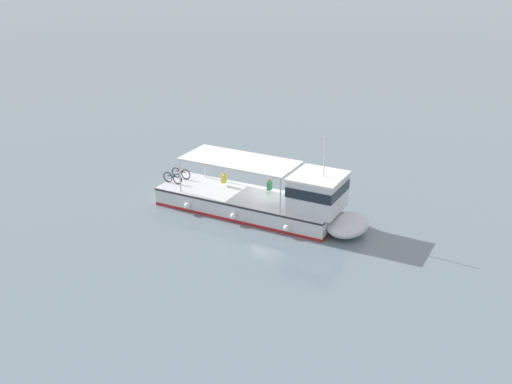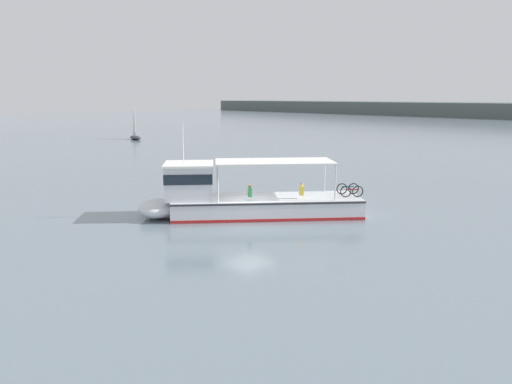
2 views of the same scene
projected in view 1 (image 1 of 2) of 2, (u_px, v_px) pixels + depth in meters
ground_plane at (272, 209)px, 36.38m from camera, size 400.00×400.00×0.00m
ferry_main at (272, 201)px, 34.89m from camera, size 9.70×12.25×5.32m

